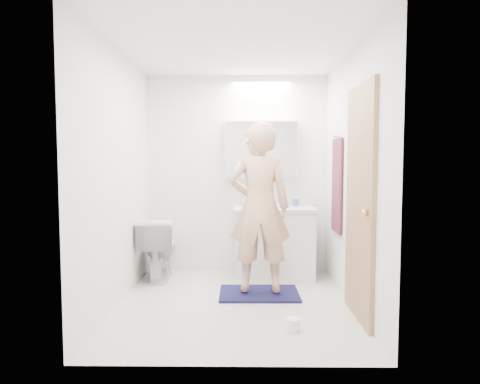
{
  "coord_description": "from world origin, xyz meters",
  "views": [
    {
      "loc": [
        0.1,
        -3.94,
        1.34
      ],
      "look_at": [
        0.05,
        0.25,
        1.05
      ],
      "focal_mm": 31.54,
      "sensor_mm": 36.0,
      "label": 1
    }
  ],
  "objects_px": {
    "medicine_cabinet": "(262,150)",
    "person": "(259,207)",
    "vanity_cabinet": "(274,244)",
    "soap_bottle_a": "(252,196)",
    "toilet_paper_roll": "(293,325)",
    "toilet": "(158,248)",
    "soap_bottle_b": "(257,198)",
    "toothbrush_cup": "(296,203)"
  },
  "relations": [
    {
      "from": "toilet",
      "to": "person",
      "type": "relative_size",
      "value": 0.42
    },
    {
      "from": "vanity_cabinet",
      "to": "soap_bottle_b",
      "type": "bearing_deg",
      "value": 137.57
    },
    {
      "from": "vanity_cabinet",
      "to": "person",
      "type": "bearing_deg",
      "value": -105.88
    },
    {
      "from": "medicine_cabinet",
      "to": "toilet_paper_roll",
      "type": "distance_m",
      "value": 2.34
    },
    {
      "from": "vanity_cabinet",
      "to": "toilet_paper_roll",
      "type": "bearing_deg",
      "value": -88.53
    },
    {
      "from": "toilet",
      "to": "soap_bottle_a",
      "type": "relative_size",
      "value": 2.92
    },
    {
      "from": "person",
      "to": "toilet_paper_roll",
      "type": "height_order",
      "value": "person"
    },
    {
      "from": "vanity_cabinet",
      "to": "toilet_paper_roll",
      "type": "distance_m",
      "value": 1.65
    },
    {
      "from": "soap_bottle_a",
      "to": "toilet_paper_roll",
      "type": "relative_size",
      "value": 2.22
    },
    {
      "from": "toilet_paper_roll",
      "to": "person",
      "type": "bearing_deg",
      "value": 104.57
    },
    {
      "from": "person",
      "to": "soap_bottle_a",
      "type": "height_order",
      "value": "person"
    },
    {
      "from": "toothbrush_cup",
      "to": "person",
      "type": "bearing_deg",
      "value": -118.84
    },
    {
      "from": "vanity_cabinet",
      "to": "soap_bottle_b",
      "type": "xyz_separation_m",
      "value": [
        -0.2,
        0.18,
        0.52
      ]
    },
    {
      "from": "toilet",
      "to": "toothbrush_cup",
      "type": "relative_size",
      "value": 8.0
    },
    {
      "from": "soap_bottle_a",
      "to": "soap_bottle_b",
      "type": "bearing_deg",
      "value": 26.92
    },
    {
      "from": "soap_bottle_b",
      "to": "toilet_paper_roll",
      "type": "xyz_separation_m",
      "value": [
        0.24,
        -1.79,
        -0.86
      ]
    },
    {
      "from": "toilet_paper_roll",
      "to": "vanity_cabinet",
      "type": "bearing_deg",
      "value": 91.47
    },
    {
      "from": "soap_bottle_b",
      "to": "toothbrush_cup",
      "type": "relative_size",
      "value": 2.07
    },
    {
      "from": "medicine_cabinet",
      "to": "person",
      "type": "distance_m",
      "value": 1.09
    },
    {
      "from": "vanity_cabinet",
      "to": "toilet",
      "type": "relative_size",
      "value": 1.26
    },
    {
      "from": "soap_bottle_a",
      "to": "toothbrush_cup",
      "type": "bearing_deg",
      "value": 1.08
    },
    {
      "from": "vanity_cabinet",
      "to": "soap_bottle_a",
      "type": "xyz_separation_m",
      "value": [
        -0.26,
        0.15,
        0.55
      ]
    },
    {
      "from": "toilet_paper_roll",
      "to": "toothbrush_cup",
      "type": "bearing_deg",
      "value": 82.56
    },
    {
      "from": "toilet_paper_roll",
      "to": "soap_bottle_a",
      "type": "bearing_deg",
      "value": 99.56
    },
    {
      "from": "medicine_cabinet",
      "to": "soap_bottle_b",
      "type": "bearing_deg",
      "value": -151.13
    },
    {
      "from": "vanity_cabinet",
      "to": "toilet_paper_roll",
      "type": "xyz_separation_m",
      "value": [
        0.04,
        -1.61,
        -0.34
      ]
    },
    {
      "from": "soap_bottle_a",
      "to": "toothbrush_cup",
      "type": "xyz_separation_m",
      "value": [
        0.53,
        0.01,
        -0.08
      ]
    },
    {
      "from": "toilet_paper_roll",
      "to": "soap_bottle_b",
      "type": "bearing_deg",
      "value": 97.56
    },
    {
      "from": "vanity_cabinet",
      "to": "toilet",
      "type": "height_order",
      "value": "vanity_cabinet"
    },
    {
      "from": "person",
      "to": "medicine_cabinet",
      "type": "bearing_deg",
      "value": -94.12
    },
    {
      "from": "toilet_paper_roll",
      "to": "toilet",
      "type": "bearing_deg",
      "value": 132.67
    },
    {
      "from": "medicine_cabinet",
      "to": "person",
      "type": "bearing_deg",
      "value": -93.49
    },
    {
      "from": "toilet",
      "to": "soap_bottle_b",
      "type": "relative_size",
      "value": 3.86
    },
    {
      "from": "vanity_cabinet",
      "to": "medicine_cabinet",
      "type": "height_order",
      "value": "medicine_cabinet"
    },
    {
      "from": "toilet",
      "to": "toilet_paper_roll",
      "type": "relative_size",
      "value": 6.5
    },
    {
      "from": "vanity_cabinet",
      "to": "soap_bottle_b",
      "type": "height_order",
      "value": "soap_bottle_b"
    },
    {
      "from": "medicine_cabinet",
      "to": "soap_bottle_b",
      "type": "xyz_separation_m",
      "value": [
        -0.05,
        -0.03,
        -0.59
      ]
    },
    {
      "from": "soap_bottle_b",
      "to": "medicine_cabinet",
      "type": "bearing_deg",
      "value": 28.87
    },
    {
      "from": "medicine_cabinet",
      "to": "soap_bottle_a",
      "type": "relative_size",
      "value": 3.6
    },
    {
      "from": "soap_bottle_b",
      "to": "toilet",
      "type": "bearing_deg",
      "value": -165.54
    },
    {
      "from": "toilet",
      "to": "soap_bottle_b",
      "type": "distance_m",
      "value": 1.31
    },
    {
      "from": "vanity_cabinet",
      "to": "medicine_cabinet",
      "type": "relative_size",
      "value": 1.02
    }
  ]
}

